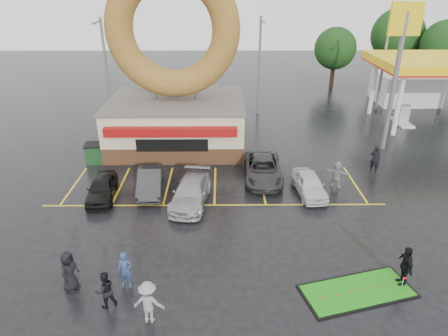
{
  "coord_description": "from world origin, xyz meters",
  "views": [
    {
      "loc": [
        0.39,
        -16.7,
        11.87
      ],
      "look_at": [
        0.56,
        3.8,
        2.2
      ],
      "focal_mm": 32.0,
      "sensor_mm": 36.0,
      "label": 1
    }
  ],
  "objects_px": {
    "gas_station": "(428,76)",
    "shell_sign": "(400,51)",
    "car_silver": "(191,192)",
    "car_white": "(309,184)",
    "streetlight_left": "(106,67)",
    "car_black": "(102,188)",
    "streetlight_mid": "(259,64)",
    "donut_shop": "(176,89)",
    "car_grey": "(263,169)",
    "dumpster": "(99,153)",
    "person_cameraman": "(405,266)",
    "car_dgrey": "(150,182)",
    "streetlight_right": "(384,62)",
    "person_blue": "(125,270)",
    "putting_green": "(357,291)"
  },
  "relations": [
    {
      "from": "gas_station",
      "to": "shell_sign",
      "type": "xyz_separation_m",
      "value": [
        -7.0,
        -8.94,
        3.68
      ]
    },
    {
      "from": "car_silver",
      "to": "car_white",
      "type": "distance_m",
      "value": 7.2
    },
    {
      "from": "streetlight_left",
      "to": "car_black",
      "type": "xyz_separation_m",
      "value": [
        3.28,
        -15.56,
        -4.13
      ]
    },
    {
      "from": "shell_sign",
      "to": "streetlight_mid",
      "type": "xyz_separation_m",
      "value": [
        -9.0,
        8.92,
        -2.6
      ]
    },
    {
      "from": "donut_shop",
      "to": "car_black",
      "type": "bearing_deg",
      "value": -113.36
    },
    {
      "from": "car_grey",
      "to": "dumpster",
      "type": "relative_size",
      "value": 2.85
    },
    {
      "from": "gas_station",
      "to": "car_white",
      "type": "xyz_separation_m",
      "value": [
        -14.24,
        -16.21,
        -3.05
      ]
    },
    {
      "from": "gas_station",
      "to": "car_silver",
      "type": "relative_size",
      "value": 2.88
    },
    {
      "from": "gas_station",
      "to": "car_black",
      "type": "relative_size",
      "value": 3.56
    },
    {
      "from": "person_cameraman",
      "to": "car_dgrey",
      "type": "bearing_deg",
      "value": -125.47
    },
    {
      "from": "donut_shop",
      "to": "car_grey",
      "type": "height_order",
      "value": "donut_shop"
    },
    {
      "from": "streetlight_left",
      "to": "streetlight_right",
      "type": "relative_size",
      "value": 1.0
    },
    {
      "from": "shell_sign",
      "to": "car_black",
      "type": "relative_size",
      "value": 2.76
    },
    {
      "from": "person_blue",
      "to": "car_black",
      "type": "bearing_deg",
      "value": 112.7
    },
    {
      "from": "streetlight_mid",
      "to": "car_dgrey",
      "type": "bearing_deg",
      "value": -116.81
    },
    {
      "from": "car_silver",
      "to": "dumpster",
      "type": "distance_m",
      "value": 9.12
    },
    {
      "from": "car_black",
      "to": "person_blue",
      "type": "bearing_deg",
      "value": -73.56
    },
    {
      "from": "car_dgrey",
      "to": "car_white",
      "type": "xyz_separation_m",
      "value": [
        9.74,
        -0.39,
        -0.03
      ]
    },
    {
      "from": "donut_shop",
      "to": "car_dgrey",
      "type": "height_order",
      "value": "donut_shop"
    },
    {
      "from": "streetlight_left",
      "to": "putting_green",
      "type": "bearing_deg",
      "value": -55.81
    },
    {
      "from": "car_black",
      "to": "car_white",
      "type": "xyz_separation_m",
      "value": [
        12.48,
        0.37,
        -0.0
      ]
    },
    {
      "from": "streetlight_left",
      "to": "car_silver",
      "type": "height_order",
      "value": "streetlight_left"
    },
    {
      "from": "shell_sign",
      "to": "streetlight_left",
      "type": "bearing_deg",
      "value": 161.01
    },
    {
      "from": "person_blue",
      "to": "person_cameraman",
      "type": "distance_m",
      "value": 11.82
    },
    {
      "from": "car_silver",
      "to": "person_blue",
      "type": "height_order",
      "value": "person_blue"
    },
    {
      "from": "car_silver",
      "to": "streetlight_mid",
      "type": "bearing_deg",
      "value": 80.2
    },
    {
      "from": "streetlight_mid",
      "to": "streetlight_right",
      "type": "distance_m",
      "value": 12.04
    },
    {
      "from": "gas_station",
      "to": "person_cameraman",
      "type": "bearing_deg",
      "value": -116.03
    },
    {
      "from": "streetlight_mid",
      "to": "putting_green",
      "type": "height_order",
      "value": "streetlight_mid"
    },
    {
      "from": "person_cameraman",
      "to": "donut_shop",
      "type": "bearing_deg",
      "value": -146.28
    },
    {
      "from": "car_silver",
      "to": "car_black",
      "type": "bearing_deg",
      "value": -179.23
    },
    {
      "from": "streetlight_right",
      "to": "car_dgrey",
      "type": "distance_m",
      "value": 26.43
    },
    {
      "from": "streetlight_mid",
      "to": "person_cameraman",
      "type": "xyz_separation_m",
      "value": [
        4.16,
        -24.23,
        -3.83
      ]
    },
    {
      "from": "car_white",
      "to": "dumpster",
      "type": "distance_m",
      "value": 14.9
    },
    {
      "from": "shell_sign",
      "to": "streetlight_left",
      "type": "xyz_separation_m",
      "value": [
        -23.0,
        7.92,
        -2.6
      ]
    },
    {
      "from": "car_black",
      "to": "person_cameraman",
      "type": "relative_size",
      "value": 2.02
    },
    {
      "from": "streetlight_mid",
      "to": "car_silver",
      "type": "bearing_deg",
      "value": -107.34
    },
    {
      "from": "car_black",
      "to": "car_white",
      "type": "bearing_deg",
      "value": -3.49
    },
    {
      "from": "streetlight_right",
      "to": "dumpster",
      "type": "xyz_separation_m",
      "value": [
        -24.32,
        -12.29,
        -4.13
      ]
    },
    {
      "from": "donut_shop",
      "to": "car_white",
      "type": "relative_size",
      "value": 3.54
    },
    {
      "from": "shell_sign",
      "to": "car_dgrey",
      "type": "bearing_deg",
      "value": -157.94
    },
    {
      "from": "car_grey",
      "to": "car_white",
      "type": "relative_size",
      "value": 1.35
    },
    {
      "from": "donut_shop",
      "to": "car_grey",
      "type": "xyz_separation_m",
      "value": [
        6.12,
        -6.19,
        -3.75
      ]
    },
    {
      "from": "car_silver",
      "to": "person_cameraman",
      "type": "bearing_deg",
      "value": -28.88
    },
    {
      "from": "car_silver",
      "to": "person_cameraman",
      "type": "relative_size",
      "value": 2.5
    },
    {
      "from": "car_grey",
      "to": "dumpster",
      "type": "distance_m",
      "value": 11.79
    },
    {
      "from": "person_cameraman",
      "to": "dumpster",
      "type": "bearing_deg",
      "value": -128.84
    },
    {
      "from": "person_cameraman",
      "to": "putting_green",
      "type": "bearing_deg",
      "value": -77.38
    },
    {
      "from": "donut_shop",
      "to": "car_dgrey",
      "type": "relative_size",
      "value": 3.3
    },
    {
      "from": "donut_shop",
      "to": "person_cameraman",
      "type": "relative_size",
      "value": 7.11
    }
  ]
}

